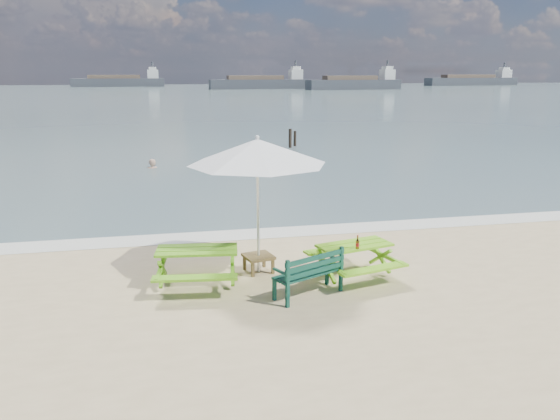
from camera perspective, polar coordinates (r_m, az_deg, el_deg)
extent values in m
plane|color=slate|center=(93.33, -10.88, 11.65)|extent=(300.00, 300.00, 0.00)
cube|color=silver|center=(13.54, -3.64, -2.55)|extent=(22.00, 0.90, 0.01)
cube|color=#5FA719|center=(10.30, -8.67, -4.16)|extent=(1.57, 0.88, 0.05)
cube|color=#5FA719|center=(11.05, -8.38, -4.39)|extent=(1.52, 0.45, 0.05)
cube|color=#5FA719|center=(9.74, -8.89, -7.03)|extent=(1.52, 0.45, 0.05)
cube|color=#5FA719|center=(10.42, -8.60, -6.11)|extent=(1.50, 1.01, 0.64)
cube|color=#72BB1C|center=(10.67, 7.80, -3.66)|extent=(1.54, 0.99, 0.04)
cube|color=#72BB1C|center=(11.29, 5.90, -4.02)|extent=(1.44, 0.58, 0.04)
cube|color=#72BB1C|center=(10.24, 9.80, -6.10)|extent=(1.44, 0.58, 0.04)
cube|color=#72BB1C|center=(10.79, 7.74, -5.46)|extent=(1.48, 1.09, 0.60)
cube|color=#0E3D30|center=(9.83, 2.92, -6.62)|extent=(1.37, 0.91, 0.04)
cube|color=#0E3D30|center=(9.61, 3.73, -5.71)|extent=(1.22, 0.59, 0.34)
cube|color=#0E3D30|center=(9.91, 2.91, -7.74)|extent=(1.31, 0.93, 0.42)
cube|color=brown|center=(10.97, -2.27, -4.87)|extent=(0.66, 0.66, 0.05)
cube|color=brown|center=(11.03, -2.26, -5.72)|extent=(0.58, 0.58, 0.30)
cylinder|color=silver|center=(10.69, -2.32, 0.07)|extent=(0.05, 0.05, 2.60)
cone|color=silver|center=(10.47, -2.38, 6.12)|extent=(3.28, 3.28, 0.49)
cylinder|color=brown|center=(10.38, 8.09, -3.61)|extent=(0.07, 0.07, 0.16)
cylinder|color=brown|center=(10.33, 8.12, -2.84)|extent=(0.03, 0.03, 0.07)
cylinder|color=red|center=(10.38, 8.09, -3.61)|extent=(0.07, 0.07, 0.06)
imported|color=tan|center=(23.61, -13.16, 3.21)|extent=(0.67, 0.49, 1.69)
cylinder|color=black|center=(28.96, 1.07, 7.31)|extent=(0.17, 0.17, 1.20)
cylinder|color=black|center=(29.64, 1.57, 7.29)|extent=(0.15, 0.15, 1.01)
cube|color=#383B42|center=(168.26, 19.38, 12.53)|extent=(29.15, 7.77, 2.20)
cube|color=silver|center=(175.24, 22.33, 13.04)|extent=(3.83, 3.43, 2.20)
cube|color=#383B42|center=(123.38, 7.70, 12.82)|extent=(21.39, 5.97, 2.20)
cube|color=silver|center=(126.91, 11.13, 13.72)|extent=(2.80, 3.23, 2.20)
cube|color=#383B42|center=(126.54, -2.18, 12.97)|extent=(22.60, 4.89, 2.20)
cube|color=silver|center=(128.55, 1.65, 13.98)|extent=(2.81, 3.11, 2.20)
cube|color=#383B42|center=(151.14, -16.54, 12.63)|extent=(23.40, 4.82, 2.20)
cube|color=silver|center=(151.01, -13.15, 13.67)|extent=(2.90, 3.10, 2.20)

